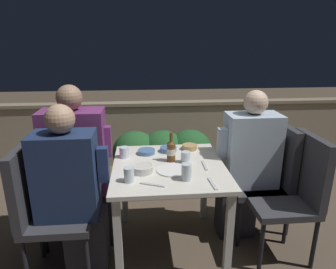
% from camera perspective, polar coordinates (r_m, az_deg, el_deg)
% --- Properties ---
extents(ground_plane, '(16.00, 16.00, 0.00)m').
position_cam_1_polar(ground_plane, '(2.63, 0.14, -20.52)').
color(ground_plane, brown).
extents(parapet_wall, '(9.00, 0.18, 0.85)m').
position_cam_1_polar(parapet_wall, '(4.03, -2.21, 0.37)').
color(parapet_wall, gray).
rests_on(parapet_wall, ground_plane).
extents(dining_table, '(0.84, 0.90, 0.73)m').
position_cam_1_polar(dining_table, '(2.30, 0.15, -8.16)').
color(dining_table, silver).
rests_on(dining_table, ground_plane).
extents(planter_hedge, '(1.07, 0.47, 0.71)m').
position_cam_1_polar(planter_hedge, '(3.24, -1.00, -4.70)').
color(planter_hedge, brown).
rests_on(planter_hedge, ground_plane).
extents(chair_left_near, '(0.46, 0.46, 0.97)m').
position_cam_1_polar(chair_left_near, '(2.27, -22.82, -11.66)').
color(chair_left_near, '#333338').
rests_on(chair_left_near, ground_plane).
extents(person_navy_jumper, '(0.49, 0.26, 1.24)m').
position_cam_1_polar(person_navy_jumper, '(2.18, -17.61, -10.56)').
color(person_navy_jumper, '#282833').
rests_on(person_navy_jumper, ground_plane).
extents(chair_left_far, '(0.46, 0.46, 0.97)m').
position_cam_1_polar(chair_left_far, '(2.56, -20.82, -7.95)').
color(chair_left_far, '#333338').
rests_on(chair_left_far, ground_plane).
extents(person_purple_stripe, '(0.52, 0.26, 1.32)m').
position_cam_1_polar(person_purple_stripe, '(2.48, -16.35, -6.16)').
color(person_purple_stripe, '#282833').
rests_on(person_purple_stripe, ground_plane).
extents(chair_right_near, '(0.46, 0.46, 0.97)m').
position_cam_1_polar(chair_right_near, '(2.47, 23.07, -9.17)').
color(chair_right_near, '#333338').
rests_on(chair_right_near, ground_plane).
extents(chair_right_far, '(0.46, 0.46, 0.97)m').
position_cam_1_polar(chair_right_far, '(2.68, 18.86, -6.59)').
color(chair_right_far, '#333338').
rests_on(chair_right_far, ground_plane).
extents(person_blue_shirt, '(0.50, 0.26, 1.26)m').
position_cam_1_polar(person_blue_shirt, '(2.58, 14.67, -5.71)').
color(person_blue_shirt, '#282833').
rests_on(person_blue_shirt, ground_plane).
extents(beer_bottle, '(0.07, 0.07, 0.23)m').
position_cam_1_polar(beer_bottle, '(2.30, 0.59, -3.05)').
color(beer_bottle, brown).
rests_on(beer_bottle, dining_table).
extents(plate_0, '(0.24, 0.24, 0.01)m').
position_cam_1_polar(plate_0, '(2.17, 0.93, -6.76)').
color(plate_0, white).
rests_on(plate_0, dining_table).
extents(bowl_0, '(0.15, 0.15, 0.05)m').
position_cam_1_polar(bowl_0, '(2.14, -4.91, -6.42)').
color(bowl_0, beige).
rests_on(bowl_0, dining_table).
extents(bowl_1, '(0.14, 0.14, 0.04)m').
position_cam_1_polar(bowl_1, '(2.47, -4.14, -3.20)').
color(bowl_1, '#4C709E').
rests_on(bowl_1, dining_table).
extents(bowl_2, '(0.14, 0.14, 0.04)m').
position_cam_1_polar(bowl_2, '(2.51, 0.06, -2.75)').
color(bowl_2, '#4C709E').
rests_on(bowl_2, dining_table).
extents(bowl_3, '(0.13, 0.13, 0.04)m').
position_cam_1_polar(bowl_3, '(2.57, 4.11, -2.34)').
color(bowl_3, tan).
rests_on(bowl_3, dining_table).
extents(glass_cup_0, '(0.08, 0.08, 0.09)m').
position_cam_1_polar(glass_cup_0, '(2.41, -8.32, -3.37)').
color(glass_cup_0, silver).
rests_on(glass_cup_0, dining_table).
extents(glass_cup_1, '(0.07, 0.07, 0.10)m').
position_cam_1_polar(glass_cup_1, '(2.01, -7.45, -7.59)').
color(glass_cup_1, silver).
rests_on(glass_cup_1, dining_table).
extents(glass_cup_2, '(0.07, 0.07, 0.12)m').
position_cam_1_polar(glass_cup_2, '(2.01, 3.53, -7.14)').
color(glass_cup_2, silver).
rests_on(glass_cup_2, dining_table).
extents(glass_cup_3, '(0.07, 0.07, 0.09)m').
position_cam_1_polar(glass_cup_3, '(2.29, 3.37, -4.34)').
color(glass_cup_3, silver).
rests_on(glass_cup_3, dining_table).
extents(fork_0, '(0.03, 0.17, 0.01)m').
position_cam_1_polar(fork_0, '(2.00, 8.48, -9.25)').
color(fork_0, silver).
rests_on(fork_0, dining_table).
extents(fork_1, '(0.16, 0.09, 0.01)m').
position_cam_1_polar(fork_1, '(1.96, -2.98, -9.52)').
color(fork_1, silver).
rests_on(fork_1, dining_table).
extents(fork_2, '(0.02, 0.17, 0.01)m').
position_cam_1_polar(fork_2, '(2.26, 6.99, -5.86)').
color(fork_2, silver).
rests_on(fork_2, dining_table).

